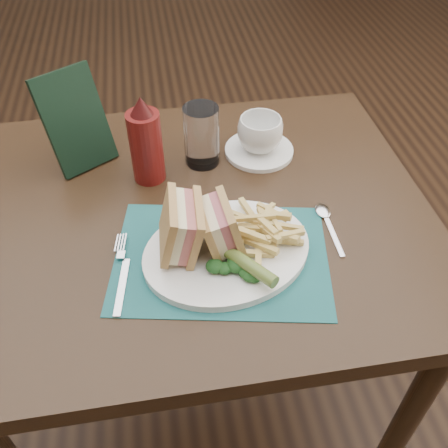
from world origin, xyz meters
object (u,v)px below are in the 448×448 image
saucer (259,151)px  drinking_glass (202,136)px  table_main (203,321)px  sandwich_half_a (168,228)px  coffee_cup (260,134)px  check_presenter (75,121)px  ketchup_bottle (145,140)px  placemat (221,257)px  plate (227,251)px  sandwich_half_b (207,227)px

saucer → drinking_glass: 0.14m
table_main → saucer: 0.44m
drinking_glass → table_main: bearing=-100.9°
sandwich_half_a → coffee_cup: 0.35m
table_main → check_presenter: (-0.22, 0.19, 0.47)m
saucer → ketchup_bottle: 0.26m
ketchup_bottle → check_presenter: 0.16m
drinking_glass → placemat: bearing=-90.9°
table_main → drinking_glass: bearing=79.1°
saucer → ketchup_bottle: (-0.24, -0.05, 0.09)m
saucer → check_presenter: check_presenter is taller
saucer → ketchup_bottle: size_ratio=0.81×
plate → drinking_glass: 0.28m
plate → placemat: bearing=-169.8°
check_presenter → placemat: bearing=-85.1°
plate → sandwich_half_a: sandwich_half_a is taller
check_presenter → table_main: bearing=-73.3°
sandwich_half_b → placemat: bearing=-36.5°
table_main → plate: (0.04, -0.13, 0.38)m
table_main → plate: size_ratio=3.00×
placemat → drinking_glass: drinking_glass is taller
coffee_cup → drinking_glass: bearing=-175.0°
sandwich_half_a → drinking_glass: drinking_glass is taller
plate → sandwich_half_b: bearing=149.8°
ketchup_bottle → check_presenter: check_presenter is taller
sandwich_half_a → check_presenter: bearing=120.4°
drinking_glass → check_presenter: 0.26m
sandwich_half_a → ketchup_bottle: (-0.02, 0.23, 0.02)m
saucer → ketchup_bottle: bearing=-168.9°
placemat → check_presenter: check_presenter is taller
ketchup_bottle → check_presenter: (-0.14, 0.08, 0.01)m
plate → table_main: bearing=89.8°
sandwich_half_b → ketchup_bottle: (-0.09, 0.23, 0.03)m
plate → saucer: plate is taller
placemat → sandwich_half_b: bearing=147.8°
saucer → check_presenter: 0.39m
sandwich_half_b → drinking_glass: bearing=80.3°
placemat → check_presenter: 0.42m
sandwich_half_a → drinking_glass: (0.09, 0.26, -0.01)m
check_presenter → sandwich_half_a: bearing=-94.7°
coffee_cup → drinking_glass: 0.13m
placemat → sandwich_half_a: (-0.09, 0.02, 0.07)m
plate → coffee_cup: (0.12, 0.29, 0.04)m
table_main → sandwich_half_a: (-0.06, -0.11, 0.45)m
coffee_cup → check_presenter: check_presenter is taller
sandwich_half_b → coffee_cup: (0.15, 0.28, -0.02)m
placemat → sandwich_half_a: bearing=168.2°
sandwich_half_b → check_presenter: check_presenter is taller
saucer → check_presenter: bearing=175.3°
drinking_glass → ketchup_bottle: size_ratio=0.70×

